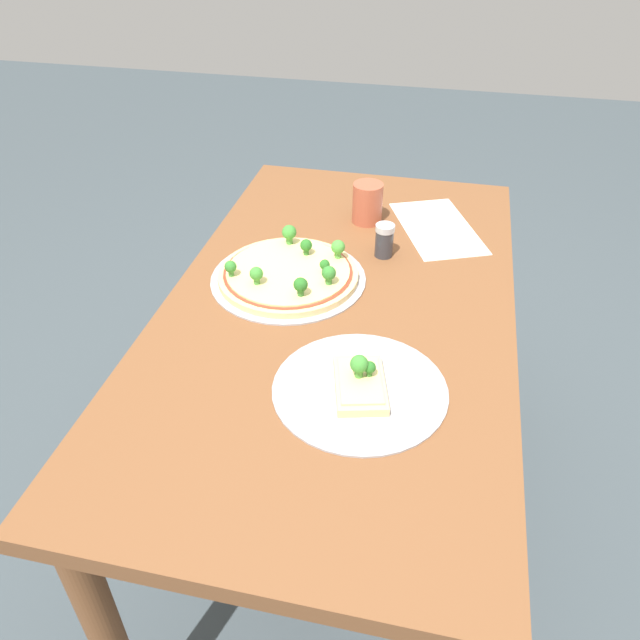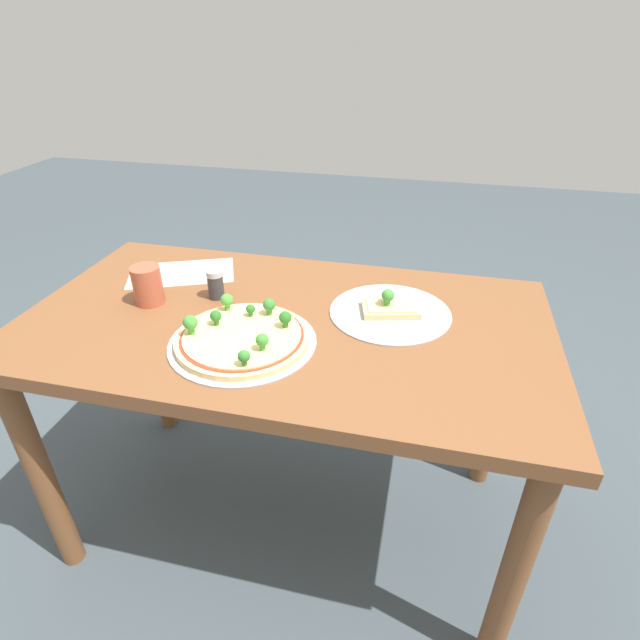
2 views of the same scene
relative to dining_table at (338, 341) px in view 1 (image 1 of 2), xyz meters
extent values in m
plane|color=#3D474C|center=(0.00, 0.00, -0.62)|extent=(8.00, 8.00, 0.00)
cube|color=brown|center=(0.00, 0.00, 0.08)|extent=(1.29, 0.71, 0.04)
cylinder|color=brown|center=(0.58, -0.29, -0.28)|extent=(0.06, 0.06, 0.69)
cylinder|color=brown|center=(0.58, 0.29, -0.28)|extent=(0.06, 0.06, 0.69)
cylinder|color=#A3A3A8|center=(0.06, 0.12, 0.10)|extent=(0.34, 0.34, 0.00)
cylinder|color=#E5C17F|center=(0.06, 0.12, 0.11)|extent=(0.30, 0.30, 0.01)
cylinder|color=#B73823|center=(0.06, 0.12, 0.12)|extent=(0.28, 0.28, 0.00)
cylinder|color=#EFD684|center=(0.06, 0.12, 0.12)|extent=(0.27, 0.27, 0.00)
sphere|color=#337A2D|center=(0.01, 0.23, 0.15)|extent=(0.03, 0.03, 0.03)
cylinder|color=#3F8136|center=(0.01, 0.23, 0.13)|extent=(0.01, 0.01, 0.01)
sphere|color=#337A2D|center=(0.03, 0.03, 0.15)|extent=(0.03, 0.03, 0.03)
cylinder|color=#3F8136|center=(0.03, 0.03, 0.13)|extent=(0.01, 0.01, 0.01)
sphere|color=#3D8933|center=(-0.01, 0.17, 0.15)|extent=(0.03, 0.03, 0.03)
cylinder|color=#488E3A|center=(-0.01, 0.17, 0.13)|extent=(0.01, 0.01, 0.01)
sphere|color=#286B23|center=(-0.03, 0.07, 0.15)|extent=(0.03, 0.03, 0.03)
cylinder|color=#37742D|center=(-0.03, 0.07, 0.13)|extent=(0.01, 0.01, 0.01)
sphere|color=#286B23|center=(0.13, 0.10, 0.15)|extent=(0.03, 0.03, 0.03)
cylinder|color=#37742D|center=(0.13, 0.10, 0.13)|extent=(0.01, 0.01, 0.01)
sphere|color=#479338|center=(0.13, 0.03, 0.15)|extent=(0.03, 0.03, 0.03)
cylinder|color=#51973E|center=(0.13, 0.03, 0.13)|extent=(0.01, 0.01, 0.01)
sphere|color=#3D8933|center=(0.17, 0.15, 0.16)|extent=(0.03, 0.03, 0.03)
cylinder|color=#488E3A|center=(0.17, 0.15, 0.13)|extent=(0.01, 0.01, 0.01)
sphere|color=#286B23|center=(0.07, 0.04, 0.15)|extent=(0.02, 0.02, 0.02)
cylinder|color=#37742D|center=(0.07, 0.04, 0.13)|extent=(0.01, 0.01, 0.01)
cylinder|color=#A3A3A8|center=(-0.25, -0.09, 0.10)|extent=(0.30, 0.30, 0.00)
cube|color=#E5C17F|center=(-0.25, -0.09, 0.11)|extent=(0.15, 0.12, 0.02)
cube|color=#EFD684|center=(-0.25, -0.09, 0.12)|extent=(0.13, 0.10, 0.00)
sphere|color=#3D8933|center=(-0.24, -0.08, 0.15)|extent=(0.03, 0.03, 0.03)
cylinder|color=#488E3A|center=(-0.24, -0.08, 0.13)|extent=(0.01, 0.01, 0.01)
sphere|color=#286B23|center=(-0.24, -0.10, 0.15)|extent=(0.02, 0.02, 0.02)
cylinder|color=#37742D|center=(-0.24, -0.10, 0.13)|extent=(0.01, 0.01, 0.01)
cylinder|color=#AD5138|center=(0.36, 0.00, 0.15)|extent=(0.07, 0.07, 0.10)
cylinder|color=#333338|center=(0.20, -0.06, 0.13)|extent=(0.04, 0.04, 0.06)
cylinder|color=#B2B2B7|center=(0.20, -0.06, 0.17)|extent=(0.04, 0.04, 0.01)
cube|color=silver|center=(0.36, -0.18, 0.10)|extent=(0.33, 0.27, 0.00)
camera|label=1|loc=(-1.03, -0.19, 0.84)|focal=35.00mm
camera|label=2|loc=(-0.33, 1.00, 0.73)|focal=28.00mm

